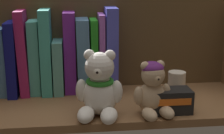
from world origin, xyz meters
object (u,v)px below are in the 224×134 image
Objects in this scene: book_10 at (94,55)px; book_4 at (24,52)px; book_11 at (101,52)px; teddy_bear_larger at (99,89)px; book_7 at (59,66)px; book_12 at (111,49)px; book_3 at (14,58)px; book_8 at (70,52)px; pillar_candle at (176,85)px; book_9 at (83,55)px; teddy_bear_smaller at (153,90)px; small_product_box at (170,101)px; book_5 at (35,57)px; book_6 at (47,51)px; book_2 at (4,61)px.

book_4 is at bearing 180.00° from book_10.
teddy_bear_larger is at bearing -95.70° from book_11.
book_12 is at bearing 0.00° from book_7.
book_3 is 0.98× the size of book_10.
book_4 reaches higher than book_11.
book_8 reaches higher than pillar_candle.
teddy_bear_larger is (10.45, -19.75, -0.74)cm from book_7.
book_9 reaches higher than book_10.
book_11 is 23.66cm from pillar_candle.
teddy_bear_smaller reaches higher than small_product_box.
book_5 is (6.00, -0.00, 0.08)cm from book_3.
small_product_box is (31.23, -19.46, -9.13)cm from book_6.
book_8 is at bearing 180.00° from book_10.
book_8 reaches higher than teddy_bear_smaller.
book_7 is (12.52, -0.00, -2.78)cm from book_3.
book_12 is (18.48, -0.00, 0.18)cm from book_6.
book_7 is 34.27cm from pillar_candle.
book_11 is at bearing 0.00° from book_2.
book_10 is 1.31× the size of teddy_bear_larger.
book_5 is 7.12cm from book_7.
book_11 reaches higher than book_2.
book_2 is at bearing -180.00° from book_5.
book_5 is 0.86× the size of book_12.
book_4 is at bearing 180.00° from book_9.
pillar_candle is (42.27, -9.53, -8.23)cm from book_4.
book_8 is at bearing 0.00° from book_6.
book_3 is 0.90× the size of book_8.
book_2 is 2.92cm from book_3.
book_8 is at bearing 0.00° from book_2.
book_5 is at bearing 180.00° from book_8.
book_9 is at bearing 0.00° from book_4.
book_2 is 27.78cm from book_11.
teddy_bear_larger is (-4.80, -19.75, -5.32)cm from book_12.
book_2 is 15.42cm from book_7.
book_10 is 2.86× the size of pillar_candle.
small_product_box is (12.75, -19.46, -9.31)cm from book_12.
book_11 reaches higher than teddy_bear_larger.
book_11 is (12.42, 0.00, 3.70)cm from book_7.
book_10 reaches higher than teddy_bear_smaller.
book_5 is 13.68cm from book_9.
book_5 reaches higher than pillar_candle.
book_3 is 24.96cm from book_11.
teddy_bear_larger is (13.67, -19.75, -5.14)cm from book_6.
book_12 is (30.56, 0.00, 2.69)cm from book_2.
teddy_bear_larger is (0.19, -19.75, -3.71)cm from book_10.
teddy_bear_larger is at bearing -155.31° from pillar_candle.
pillar_candle is (32.68, -9.53, -3.96)cm from book_7.
book_4 is 22.02cm from book_11.
book_11 is (27.73, 0.00, 1.80)cm from book_2.
book_7 is at bearing 180.00° from book_12.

